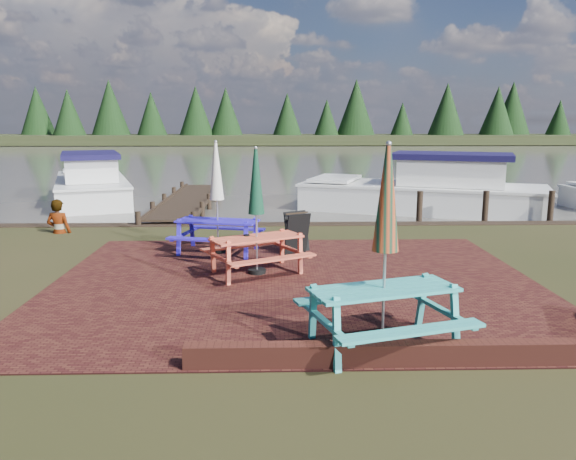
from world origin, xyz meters
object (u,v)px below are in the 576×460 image
Objects in this scene: jetty at (188,200)px; person at (57,200)px; picnic_table_blue at (217,215)px; picnic_table_teal at (384,279)px; boat_near at (427,193)px; picnic_table_red at (257,231)px; boat_jetty at (92,186)px; chalkboard at (297,233)px.

jetty is 6.05m from person.
picnic_table_blue is 8.07m from jetty.
picnic_table_blue is at bearing -76.74° from jetty.
picnic_table_teal reaches higher than jetty.
picnic_table_teal is 14.05m from jetty.
jetty is (-4.55, 13.27, -0.83)m from picnic_table_teal.
picnic_table_teal is 0.30× the size of boat_near.
picnic_table_red is 1.36× the size of person.
boat_jetty is 12.84m from boat_near.
boat_near reaches higher than jetty.
picnic_table_blue is 0.28× the size of boat_near.
chalkboard is 8.53m from boat_near.
picnic_table_red is at bearing -73.90° from jetty.
boat_near is 12.02m from person.
picnic_table_teal is 5.46m from chalkboard.
boat_jetty is (-6.82, 11.49, -0.42)m from picnic_table_red.
picnic_table_red is 10.43m from boat_near.
picnic_table_red is 13.37m from boat_jetty.
jetty is at bearing -43.88° from boat_jetty.
picnic_table_teal reaches higher than person.
person is (-4.50, 2.44, 0.02)m from picnic_table_blue.
boat_near is (12.54, -2.77, 0.03)m from boat_jetty.
picnic_table_blue reaches higher than person.
boat_near is (4.86, 7.01, -0.01)m from chalkboard.
boat_near is (5.72, 8.72, -0.39)m from picnic_table_red.
picnic_table_teal is at bearing -49.01° from picnic_table_blue.
jetty is at bearing 78.22° from picnic_table_red.
boat_near is at bearing 28.87° from picnic_table_red.
jetty is 4.47m from boat_jetty.
boat_near reaches higher than boat_jetty.
picnic_table_red is 10.03m from jetty.
boat_near is at bearing 60.72° from picnic_table_blue.
picnic_table_red is at bearing 99.03° from picnic_table_teal.
picnic_table_blue is 0.28× the size of jetty.
jetty is at bearing 84.37° from chalkboard.
chalkboard is at bearing 82.81° from picnic_table_teal.
boat_near is (6.65, 6.92, -0.41)m from picnic_table_blue.
picnic_table_red is at bearing -48.00° from picnic_table_blue.
person is at bearing 127.78° from chalkboard.
picnic_table_red is 2.62× the size of chalkboard.
picnic_table_teal reaches higher than boat_jetty.
person is (1.39, -7.25, 0.46)m from boat_jetty.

